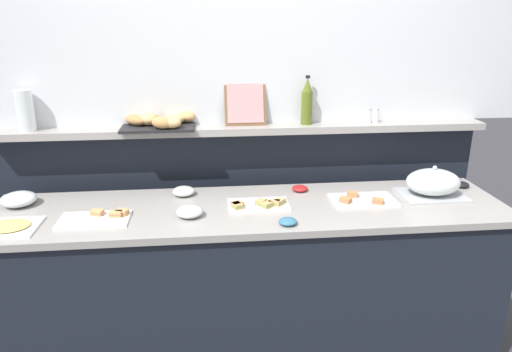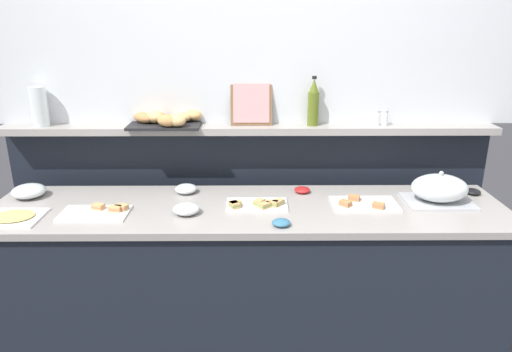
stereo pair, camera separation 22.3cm
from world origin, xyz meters
name	(u,v)px [view 2 (the right image)]	position (x,y,z in m)	size (l,w,h in m)	color
ground_plane	(250,296)	(0.00, 0.60, 0.00)	(12.00, 12.00, 0.00)	#38383D
buffet_counter	(249,285)	(0.00, 0.00, 0.46)	(2.61, 0.63, 0.92)	black
back_ledge_unit	(249,216)	(0.00, 0.49, 0.65)	(2.81, 0.22, 1.24)	black
sandwich_platter_front	(257,204)	(0.05, 0.00, 0.93)	(0.31, 0.18, 0.04)	silver
sandwich_platter_side	(363,204)	(0.59, 0.02, 0.93)	(0.33, 0.20, 0.04)	silver
sandwich_platter_rear	(98,212)	(-0.73, -0.09, 0.93)	(0.33, 0.19, 0.04)	white
cold_cuts_platter	(13,217)	(-1.11, -0.15, 0.93)	(0.26, 0.23, 0.02)	white
serving_cloche	(439,189)	(0.98, 0.05, 0.99)	(0.34, 0.24, 0.17)	#B7BABF
glass_bowl_large	(186,209)	(-0.30, -0.09, 0.94)	(0.13, 0.13, 0.05)	silver
glass_bowl_medium	(186,189)	(-0.34, 0.20, 0.94)	(0.12, 0.12, 0.05)	silver
glass_bowl_small	(29,192)	(-1.17, 0.14, 0.95)	(0.17, 0.17, 0.07)	silver
condiment_bowl_cream	(281,223)	(0.15, -0.23, 0.93)	(0.09, 0.09, 0.03)	teal
condiment_bowl_dark	(473,192)	(1.21, 0.17, 0.93)	(0.08, 0.08, 0.03)	black
condiment_bowl_teal	(302,190)	(0.29, 0.20, 0.93)	(0.09, 0.09, 0.03)	red
olive_oil_bottle	(313,104)	(0.37, 0.43, 1.37)	(0.06, 0.06, 0.28)	#56661E
salt_shaker	(377,118)	(0.73, 0.41, 1.29)	(0.03, 0.03, 0.09)	white
pepper_shaker	(385,118)	(0.77, 0.41, 1.29)	(0.03, 0.03, 0.09)	white
bread_basket	(168,119)	(-0.46, 0.41, 1.28)	(0.44, 0.33, 0.08)	black
framed_picture	(251,103)	(0.02, 0.45, 1.37)	(0.24, 0.07, 0.25)	brown
water_carafe	(39,107)	(-1.17, 0.41, 1.35)	(0.09, 0.09, 0.22)	silver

